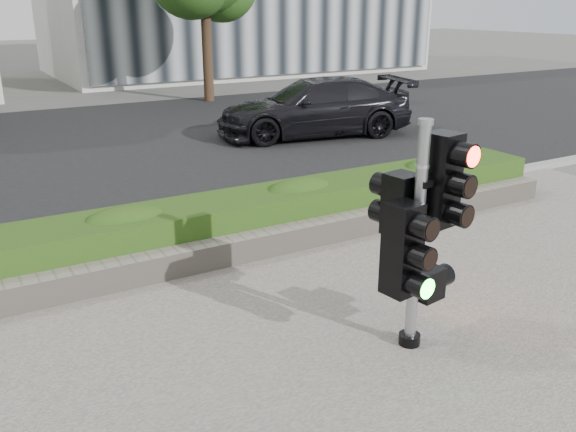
# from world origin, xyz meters

# --- Properties ---
(ground) EXTENTS (120.00, 120.00, 0.00)m
(ground) POSITION_xyz_m (0.00, 0.00, 0.00)
(ground) COLOR #51514C
(ground) RESTS_ON ground
(road) EXTENTS (60.00, 13.00, 0.02)m
(road) POSITION_xyz_m (0.00, 10.00, 0.01)
(road) COLOR black
(road) RESTS_ON ground
(curb) EXTENTS (60.00, 0.25, 0.12)m
(curb) POSITION_xyz_m (0.00, 3.15, 0.06)
(curb) COLOR gray
(curb) RESTS_ON ground
(stone_wall) EXTENTS (12.00, 0.32, 0.34)m
(stone_wall) POSITION_xyz_m (0.00, 1.90, 0.20)
(stone_wall) COLOR gray
(stone_wall) RESTS_ON sidewalk
(hedge) EXTENTS (12.00, 1.00, 0.68)m
(hedge) POSITION_xyz_m (0.00, 2.55, 0.37)
(hedge) COLOR #457223
(hedge) RESTS_ON sidewalk
(traffic_signal) EXTENTS (0.84, 0.66, 2.35)m
(traffic_signal) POSITION_xyz_m (0.75, -0.92, 1.33)
(traffic_signal) COLOR black
(traffic_signal) RESTS_ON sidewalk
(car_dark) EXTENTS (5.49, 3.13, 1.50)m
(car_dark) POSITION_xyz_m (5.53, 8.47, 0.77)
(car_dark) COLOR black
(car_dark) RESTS_ON road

